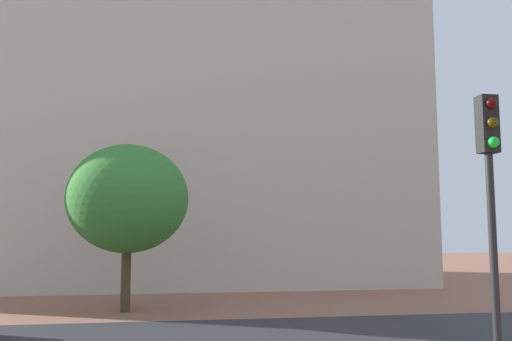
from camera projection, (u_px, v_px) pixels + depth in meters
landmark_building at (153, 119)px, 32.25m from camera, size 28.91×14.70×29.72m
traffic_light_pole at (491, 187)px, 8.46m from camera, size 0.28×0.34×4.73m
tree_curb_far at (128, 199)px, 19.07m from camera, size 4.14×4.14×5.68m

